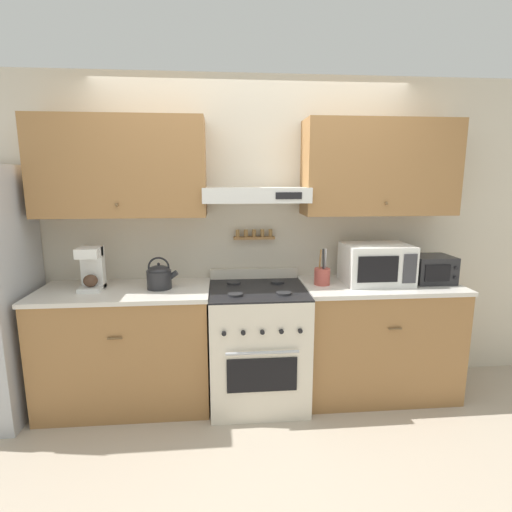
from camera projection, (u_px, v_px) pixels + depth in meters
The scene contains 10 objects.
ground_plane at pixel (261, 419), 2.95m from camera, with size 16.00×16.00×0.00m, color #B2A38E.
wall_back at pixel (252, 212), 3.25m from camera, with size 5.20×0.46×2.55m.
counter_left at pixel (127, 347), 3.09m from camera, with size 1.29×0.65×0.93m.
counter_right at pixel (377, 338), 3.27m from camera, with size 1.23×0.65×0.93m.
stove_range at pixel (258, 344), 3.14m from camera, with size 0.73×0.73×1.00m.
tea_kettle at pixel (159, 276), 3.01m from camera, with size 0.24×0.19×0.24m.
coffee_maker at pixel (92, 268), 2.98m from camera, with size 0.16×0.20×0.32m.
microwave at pixel (376, 264), 3.16m from camera, with size 0.51×0.40×0.31m.
utensil_crock at pixel (322, 276), 3.13m from camera, with size 0.12×0.12×0.28m.
toaster_oven at pixel (431, 269), 3.19m from camera, with size 0.31×0.29×0.21m.
Camera 1 is at (-0.27, -2.65, 1.75)m, focal length 28.00 mm.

